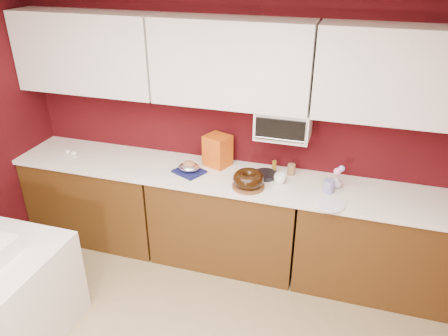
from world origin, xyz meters
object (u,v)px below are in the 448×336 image
foil_ham_nest (189,167)px  blue_jar (329,186)px  pandoro_box (218,151)px  coffee_mug (280,178)px  bundt_cake (248,179)px  flower_vase (336,181)px  toaster_oven (283,123)px

foil_ham_nest → blue_jar: blue_jar is taller
pandoro_box → coffee_mug: (0.61, -0.17, -0.09)m
bundt_cake → flower_vase: size_ratio=2.32×
coffee_mug → flower_vase: size_ratio=0.88×
toaster_oven → foil_ham_nest: bearing=-164.6°
coffee_mug → blue_jar: bearing=-5.1°
toaster_oven → flower_vase: size_ratio=4.00×
foil_ham_nest → pandoro_box: 0.31m
toaster_oven → coffee_mug: 0.46m
bundt_cake → blue_jar: (0.64, 0.12, -0.03)m
toaster_oven → bundt_cake: size_ratio=1.73×
bundt_cake → toaster_oven: bearing=56.7°
toaster_oven → coffee_mug: toaster_oven is taller
coffee_mug → foil_ham_nest: bearing=-176.6°
coffee_mug → flower_vase: bearing=7.3°
bundt_cake → flower_vase: 0.73m
foil_ham_nest → coffee_mug: size_ratio=1.89×
blue_jar → coffee_mug: bearing=174.9°
toaster_oven → coffee_mug: size_ratio=4.57×
bundt_cake → flower_vase: bearing=16.9°
pandoro_box → flower_vase: pandoro_box is taller
pandoro_box → blue_jar: bearing=10.4°
toaster_oven → foil_ham_nest: 0.91m
toaster_oven → coffee_mug: bearing=-81.1°
bundt_cake → pandoro_box: pandoro_box is taller
foil_ham_nest → toaster_oven: bearing=15.4°
pandoro_box → foil_ham_nest: bearing=-109.5°
bundt_cake → blue_jar: bundt_cake is taller
pandoro_box → toaster_oven: bearing=21.5°
flower_vase → foil_ham_nest: bearing=-175.2°
foil_ham_nest → flower_vase: (1.26, 0.11, 0.00)m
pandoro_box → flower_vase: bearing=15.9°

